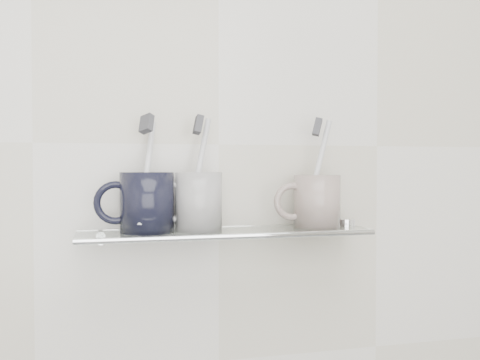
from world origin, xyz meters
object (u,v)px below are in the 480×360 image
object	(u,v)px
shelf_glass	(226,232)
mug_center	(198,202)
mug_left	(147,202)
mug_right	(317,201)

from	to	relation	value
shelf_glass	mug_center	world-z (taller)	mug_center
shelf_glass	mug_center	xyz separation A→B (m)	(-0.05, 0.00, 0.05)
mug_left	shelf_glass	bearing A→B (deg)	4.24
shelf_glass	mug_left	distance (m)	0.15
mug_left	mug_center	size ratio (longest dim) A/B	1.00
mug_left	mug_center	xyz separation A→B (m)	(0.09, 0.00, -0.00)
mug_center	mug_right	xyz separation A→B (m)	(0.22, 0.00, -0.00)
mug_center	shelf_glass	bearing A→B (deg)	-0.54
mug_right	shelf_glass	bearing A→B (deg)	162.80
mug_left	mug_center	distance (m)	0.09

